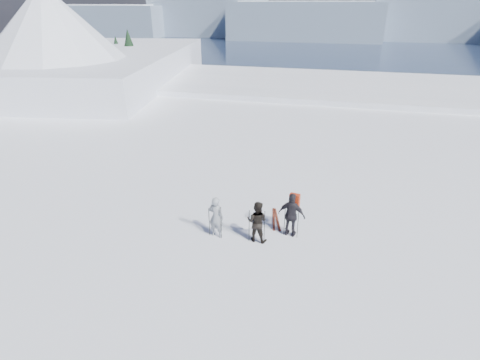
# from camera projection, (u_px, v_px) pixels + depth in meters

# --- Properties ---
(lake_basin) EXTENTS (820.00, 820.00, 71.62)m
(lake_basin) POSITION_uv_depth(u_px,v_px,m) (318.00, 147.00, 41.20)
(lake_basin) COLOR white
(lake_basin) RESTS_ON ground
(far_mountain_range) EXTENTS (770.00, 110.00, 53.00)m
(far_mountain_range) POSITION_uv_depth(u_px,v_px,m) (372.00, 17.00, 406.05)
(far_mountain_range) COLOR slate
(far_mountain_range) RESTS_ON ground
(near_ridge) EXTENTS (31.37, 35.68, 25.62)m
(near_ridge) POSITION_uv_depth(u_px,v_px,m) (97.00, 106.00, 45.30)
(near_ridge) COLOR white
(near_ridge) RESTS_ON ground
(skier_grey) EXTENTS (0.65, 0.49, 1.62)m
(skier_grey) POSITION_uv_depth(u_px,v_px,m) (216.00, 217.00, 13.68)
(skier_grey) COLOR gray
(skier_grey) RESTS_ON ground
(skier_dark) EXTENTS (0.82, 0.67, 1.58)m
(skier_dark) POSITION_uv_depth(u_px,v_px,m) (257.00, 221.00, 13.43)
(skier_dark) COLOR black
(skier_dark) RESTS_ON ground
(skier_pack) EXTENTS (1.07, 0.60, 1.73)m
(skier_pack) POSITION_uv_depth(u_px,v_px,m) (292.00, 215.00, 13.68)
(skier_pack) COLOR black
(skier_pack) RESTS_ON ground
(backpack) EXTENTS (0.40, 0.27, 0.56)m
(backpack) POSITION_uv_depth(u_px,v_px,m) (296.00, 184.00, 13.39)
(backpack) COLOR #B82D11
(backpack) RESTS_ON skier_pack
(ski_poles) EXTENTS (3.21, 0.83, 1.33)m
(ski_poles) POSITION_uv_depth(u_px,v_px,m) (254.00, 224.00, 13.61)
(ski_poles) COLOR black
(ski_poles) RESTS_ON ground
(skis_loose) EXTENTS (0.61, 1.69, 0.03)m
(skis_loose) POSITION_uv_depth(u_px,v_px,m) (275.00, 219.00, 15.05)
(skis_loose) COLOR black
(skis_loose) RESTS_ON ground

